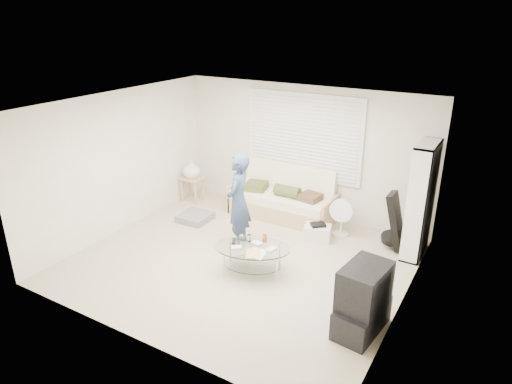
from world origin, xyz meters
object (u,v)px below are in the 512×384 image
Objects in this scene: futon_sofa at (283,200)px; tv_unit at (363,300)px; bookshelf at (420,201)px; coffee_table at (253,252)px.

futon_sofa reaches higher than tv_unit.
bookshelf reaches higher than tv_unit.
futon_sofa is at bearing 175.00° from bookshelf.
bookshelf is at bearing 86.94° from tv_unit.
futon_sofa is at bearing 105.02° from coffee_table.
tv_unit is (2.42, -2.57, 0.11)m from futon_sofa.
tv_unit is at bearing -14.78° from coffee_table.
coffee_table is (0.56, -2.07, 0.01)m from futon_sofa.
coffee_table is at bearing -74.98° from futon_sofa.
futon_sofa is 3.53m from tv_unit.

